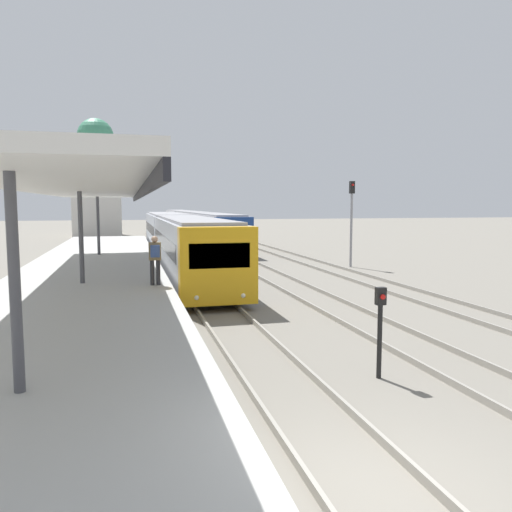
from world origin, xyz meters
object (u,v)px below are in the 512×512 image
at_px(train_near, 176,236).
at_px(train_far, 193,223).
at_px(person_on_platform, 155,256).
at_px(signal_post_near, 380,322).
at_px(signal_mast_far, 352,213).

relative_size(train_near, train_far, 0.67).
relative_size(person_on_platform, train_near, 0.06).
xyz_separation_m(train_far, signal_post_near, (-1.90, -45.25, -0.44)).
bearing_deg(signal_mast_far, train_near, 155.07).
relative_size(person_on_platform, train_far, 0.04).
height_order(train_far, signal_post_near, train_far).
bearing_deg(train_near, person_on_platform, -98.27).
distance_m(train_far, signal_post_near, 45.29).
height_order(person_on_platform, signal_post_near, person_on_platform).
bearing_deg(signal_post_near, train_near, 95.43).
bearing_deg(signal_mast_far, train_far, 101.35).
xyz_separation_m(train_near, signal_mast_far, (9.57, -4.45, 1.45)).
distance_m(train_near, signal_post_near, 21.90).
bearing_deg(signal_mast_far, person_on_platform, -140.87).
relative_size(signal_post_near, signal_mast_far, 0.38).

